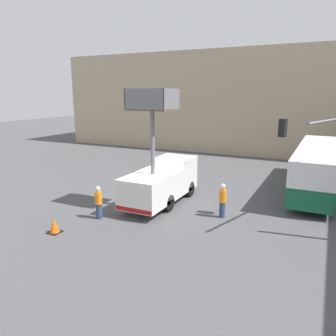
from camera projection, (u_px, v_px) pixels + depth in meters
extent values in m
plane|color=#4C4C4F|center=(160.00, 200.00, 20.56)|extent=(120.00, 120.00, 0.00)
cube|color=tan|center=(247.00, 102.00, 38.44)|extent=(44.00, 10.00, 11.12)
cube|color=silver|center=(176.00, 172.00, 21.44)|extent=(2.27, 1.86, 2.09)
cube|color=silver|center=(153.00, 187.00, 18.78)|extent=(2.27, 4.33, 1.66)
cube|color=red|center=(134.00, 210.00, 17.08)|extent=(2.22, 0.10, 0.24)
cylinder|color=black|center=(163.00, 185.00, 22.09)|extent=(0.30, 0.97, 0.97)
cylinder|color=black|center=(190.00, 189.00, 21.23)|extent=(0.30, 0.97, 0.97)
cylinder|color=black|center=(139.00, 198.00, 19.38)|extent=(0.30, 0.97, 0.97)
cylinder|color=black|center=(168.00, 203.00, 18.53)|extent=(0.30, 0.97, 0.97)
cylinder|color=slate|center=(153.00, 143.00, 18.20)|extent=(0.24, 0.24, 3.54)
cube|color=brown|center=(152.00, 109.00, 17.79)|extent=(2.40, 1.86, 0.10)
cube|color=slate|center=(134.00, 98.00, 18.17)|extent=(0.08, 1.86, 1.05)
cube|color=slate|center=(171.00, 99.00, 17.16)|extent=(0.08, 1.86, 1.05)
cube|color=slate|center=(160.00, 98.00, 18.44)|extent=(2.40, 0.08, 1.05)
cube|color=slate|center=(144.00, 99.00, 16.89)|extent=(2.40, 0.08, 1.05)
cube|color=#145638|center=(315.00, 176.00, 22.49)|extent=(2.44, 12.27, 1.19)
cube|color=silver|center=(317.00, 157.00, 22.20)|extent=(2.44, 12.27, 1.45)
cube|color=black|center=(317.00, 160.00, 22.25)|extent=(2.46, 11.78, 0.64)
cylinder|color=black|center=(303.00, 170.00, 26.40)|extent=(0.30, 0.97, 0.97)
cylinder|color=black|center=(332.00, 173.00, 25.47)|extent=(0.30, 0.97, 0.97)
cylinder|color=black|center=(292.00, 196.00, 19.75)|extent=(0.30, 0.97, 0.97)
cylinder|color=black|center=(331.00, 201.00, 18.83)|extent=(0.30, 0.97, 0.97)
cylinder|color=slate|center=(326.00, 121.00, 14.78)|extent=(1.33, 3.84, 0.13)
cube|color=black|center=(283.00, 128.00, 16.23)|extent=(0.40, 0.40, 0.90)
sphere|color=red|center=(283.00, 123.00, 16.18)|extent=(0.20, 0.20, 0.20)
cylinder|color=navy|center=(99.00, 211.00, 17.44)|extent=(0.32, 0.32, 0.81)
cylinder|color=orange|center=(98.00, 198.00, 17.28)|extent=(0.38, 0.38, 0.65)
sphere|color=tan|center=(98.00, 190.00, 17.18)|extent=(0.22, 0.22, 0.22)
sphere|color=white|center=(98.00, 188.00, 17.16)|extent=(0.23, 0.23, 0.23)
cylinder|color=navy|center=(222.00, 210.00, 17.60)|extent=(0.32, 0.32, 0.86)
cylinder|color=orange|center=(223.00, 196.00, 17.43)|extent=(0.38, 0.38, 0.68)
sphere|color=tan|center=(223.00, 188.00, 17.33)|extent=(0.23, 0.23, 0.23)
sphere|color=white|center=(223.00, 186.00, 17.30)|extent=(0.24, 0.24, 0.24)
cube|color=black|center=(55.00, 232.00, 15.76)|extent=(0.61, 0.61, 0.03)
cone|color=#F25B0F|center=(54.00, 226.00, 15.68)|extent=(0.49, 0.49, 0.70)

